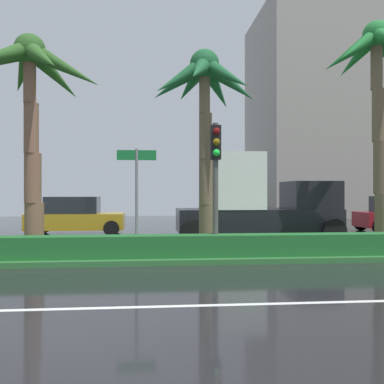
# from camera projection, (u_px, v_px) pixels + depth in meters

# --- Properties ---
(ground_plane) EXTENTS (90.00, 42.00, 0.10)m
(ground_plane) POSITION_uv_depth(u_px,v_px,m) (124.00, 253.00, 14.23)
(ground_plane) COLOR black
(near_lane_divider_stripe) EXTENTS (81.00, 0.14, 0.01)m
(near_lane_divider_stripe) POSITION_uv_depth(u_px,v_px,m) (98.00, 308.00, 7.27)
(near_lane_divider_stripe) COLOR white
(near_lane_divider_stripe) RESTS_ON ground_plane
(median_strip) EXTENTS (85.50, 4.00, 0.15)m
(median_strip) POSITION_uv_depth(u_px,v_px,m) (122.00, 253.00, 13.24)
(median_strip) COLOR #2D6B33
(median_strip) RESTS_ON ground_plane
(median_hedge) EXTENTS (76.50, 0.70, 0.60)m
(median_hedge) POSITION_uv_depth(u_px,v_px,m) (118.00, 247.00, 11.84)
(median_hedge) COLOR #1E6028
(median_hedge) RESTS_ON median_strip
(palm_tree_centre_left) EXTENTS (4.37, 4.10, 6.41)m
(palm_tree_centre_left) POSITION_uv_depth(u_px,v_px,m) (30.00, 85.00, 12.76)
(palm_tree_centre_left) COLOR brown
(palm_tree_centre_left) RESTS_ON median_strip
(palm_tree_centre) EXTENTS (3.55, 3.66, 6.15)m
(palm_tree_centre) POSITION_uv_depth(u_px,v_px,m) (204.00, 95.00, 13.35)
(palm_tree_centre) COLOR brown
(palm_tree_centre) RESTS_ON median_strip
(palm_tree_centre_right) EXTENTS (3.60, 3.73, 7.46)m
(palm_tree_centre_right) POSITION_uv_depth(u_px,v_px,m) (378.00, 75.00, 14.42)
(palm_tree_centre_right) COLOR brown
(palm_tree_centre_right) RESTS_ON median_strip
(traffic_signal_median_right) EXTENTS (0.28, 0.43, 3.73)m
(traffic_signal_median_right) POSITION_uv_depth(u_px,v_px,m) (216.00, 164.00, 12.25)
(traffic_signal_median_right) COLOR #4C4C47
(traffic_signal_median_right) RESTS_ON median_strip
(street_name_sign) EXTENTS (1.10, 0.08, 3.00)m
(street_name_sign) POSITION_uv_depth(u_px,v_px,m) (137.00, 187.00, 12.22)
(street_name_sign) COLOR slate
(street_name_sign) RESTS_ON median_strip
(car_in_traffic_second) EXTENTS (4.30, 2.02, 1.72)m
(car_in_traffic_second) POSITION_uv_depth(u_px,v_px,m) (75.00, 216.00, 19.78)
(car_in_traffic_second) COLOR #B28C1E
(car_in_traffic_second) RESTS_ON ground_plane
(box_truck_lead) EXTENTS (6.40, 2.64, 3.46)m
(box_truck_lead) POSITION_uv_depth(u_px,v_px,m) (255.00, 202.00, 17.49)
(box_truck_lead) COLOR black
(box_truck_lead) RESTS_ON ground_plane
(building_far_right) EXTENTS (16.98, 10.35, 16.60)m
(building_far_right) POSITION_uv_depth(u_px,v_px,m) (358.00, 116.00, 36.57)
(building_far_right) COLOR gray
(building_far_right) RESTS_ON ground_plane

